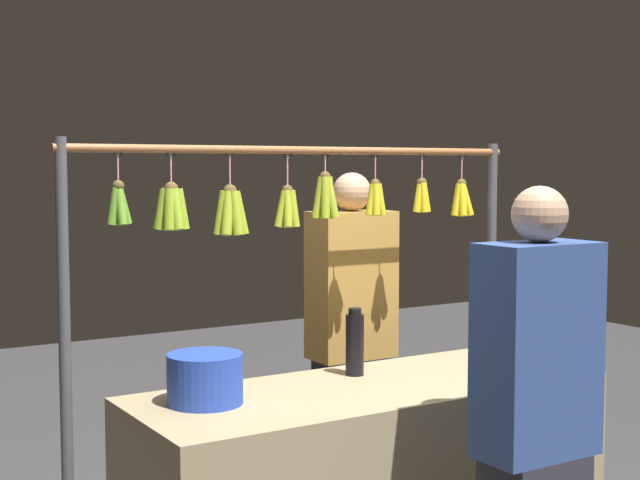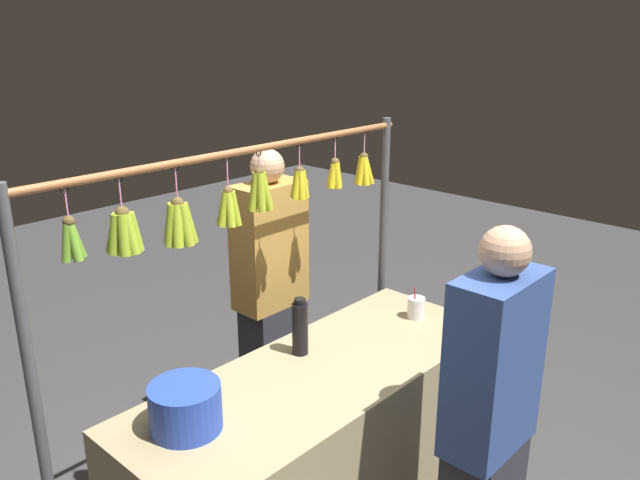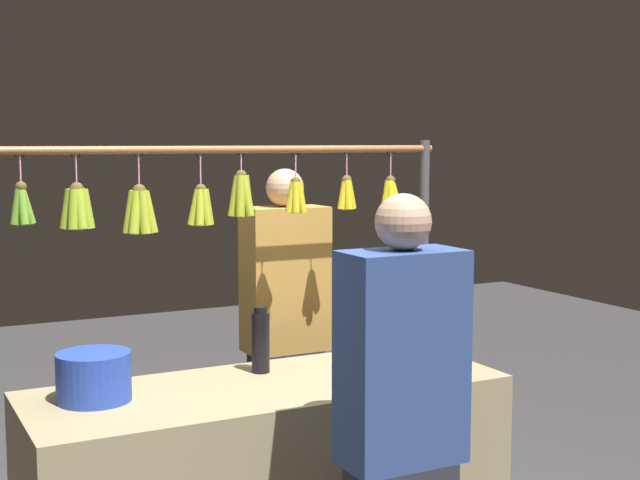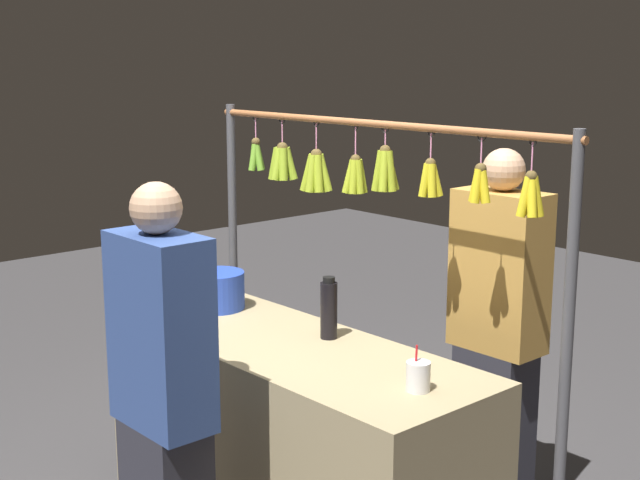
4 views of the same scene
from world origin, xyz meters
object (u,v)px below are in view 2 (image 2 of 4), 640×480
water_bottle (300,327)px  customer_person (487,436)px  vendor_person (271,299)px  drink_cup (417,308)px  blue_bucket (185,407)px

water_bottle → customer_person: size_ratio=0.16×
water_bottle → vendor_person: bearing=-122.7°
drink_cup → vendor_person: bearing=-72.3°
water_bottle → customer_person: 0.91m
water_bottle → vendor_person: 0.77m
vendor_person → customer_person: vendor_person is taller
water_bottle → blue_bucket: (0.69, 0.09, -0.04)m
blue_bucket → vendor_person: 1.32m
drink_cup → vendor_person: vendor_person is taller
water_bottle → drink_cup: bearing=165.3°
water_bottle → blue_bucket: size_ratio=1.01×
vendor_person → customer_person: (0.30, 1.52, -0.02)m
water_bottle → vendor_person: vendor_person is taller
vendor_person → blue_bucket: bearing=33.4°
blue_bucket → water_bottle: bearing=-172.4°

